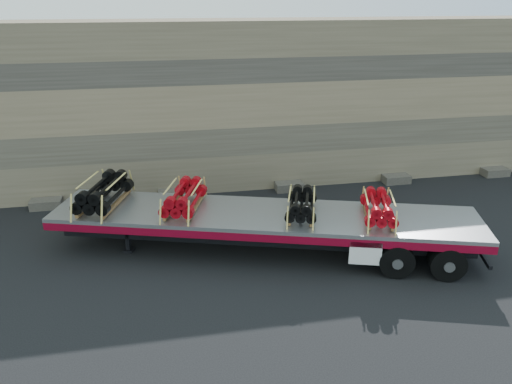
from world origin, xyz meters
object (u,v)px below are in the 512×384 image
bundle_midfront (184,198)px  bundle_midrear (302,205)px  trailer (264,232)px  bundle_front (104,193)px  bundle_rear (378,208)px

bundle_midfront → bundle_midrear: size_ratio=1.14×
trailer → bundle_midrear: 1.58m
bundle_front → bundle_midfront: bearing=-0.0°
trailer → bundle_rear: (3.43, -1.11, 1.03)m
trailer → bundle_rear: size_ratio=7.04×
trailer → bundle_front: size_ratio=5.69×
bundle_midfront → bundle_rear: 6.22m
bundle_rear → trailer: bearing=180.0°
bundle_midfront → bundle_midrear: bearing=0.0°
bundle_front → bundle_midfront: bundle_front is taller
bundle_front → bundle_midfront: (2.60, -0.84, -0.05)m
bundle_midrear → bundle_rear: bearing=0.0°
bundle_front → bundle_midrear: 6.56m
trailer → bundle_midfront: size_ratio=6.38×
trailer → bundle_front: 5.47m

